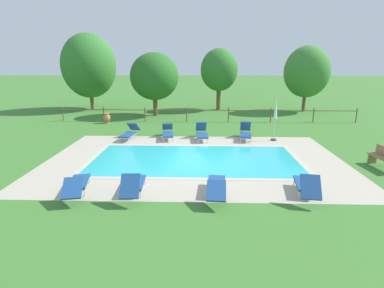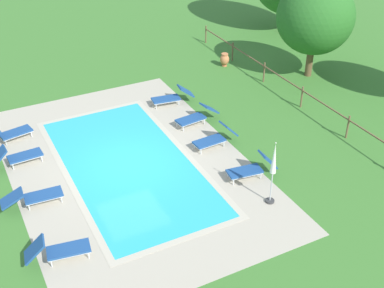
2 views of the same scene
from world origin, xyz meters
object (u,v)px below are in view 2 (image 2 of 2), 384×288
at_px(sun_lounger_north_mid, 59,250).
at_px(sun_lounger_south_end, 17,156).
at_px(sun_lounger_north_end, 9,134).
at_px(sun_lounger_south_near_corner, 215,138).
at_px(tree_far_west, 315,17).
at_px(sun_lounger_north_near_steps, 251,168).
at_px(sun_lounger_south_far, 196,116).
at_px(patio_umbrella_closed_row_mid_west, 273,165).
at_px(sun_lounger_south_mid, 34,196).
at_px(terracotta_urn_near_fence, 225,59).
at_px(sun_lounger_north_far, 172,97).

xyz_separation_m(sun_lounger_north_mid, sun_lounger_south_end, (-5.76, -0.09, -0.00)).
distance_m(sun_lounger_north_end, sun_lounger_south_near_corner, 8.53).
bearing_deg(sun_lounger_north_end, sun_lounger_north_mid, 0.59).
distance_m(sun_lounger_south_near_corner, tree_far_west, 9.07).
bearing_deg(sun_lounger_south_end, sun_lounger_north_near_steps, 57.62).
height_order(sun_lounger_north_end, sun_lounger_south_far, sun_lounger_south_far).
distance_m(sun_lounger_north_mid, patio_umbrella_closed_row_mid_west, 7.37).
distance_m(sun_lounger_south_mid, tree_far_west, 16.00).
xyz_separation_m(sun_lounger_north_mid, sun_lounger_south_far, (-5.45, 7.51, -0.01)).
height_order(sun_lounger_south_far, tree_far_west, tree_far_west).
height_order(sun_lounger_south_mid, patio_umbrella_closed_row_mid_west, patio_umbrella_closed_row_mid_west).
distance_m(sun_lounger_south_end, tree_far_west, 15.51).
height_order(sun_lounger_north_mid, sun_lounger_south_far, sun_lounger_north_mid).
height_order(sun_lounger_south_near_corner, terracotta_urn_near_fence, sun_lounger_south_near_corner).
bearing_deg(patio_umbrella_closed_row_mid_west, sun_lounger_north_near_steps, 171.81).
bearing_deg(sun_lounger_south_end, sun_lounger_north_mid, 0.92).
height_order(sun_lounger_north_far, sun_lounger_south_near_corner, sun_lounger_south_near_corner).
relative_size(sun_lounger_south_mid, terracotta_urn_near_fence, 2.91).
xyz_separation_m(sun_lounger_north_mid, sun_lounger_north_end, (-7.69, -0.08, -0.02)).
bearing_deg(sun_lounger_north_end, sun_lounger_south_end, -0.41).
distance_m(sun_lounger_north_near_steps, sun_lounger_south_far, 4.49).
bearing_deg(patio_umbrella_closed_row_mid_west, sun_lounger_north_end, -138.56).
relative_size(sun_lounger_north_end, sun_lounger_south_mid, 1.01).
relative_size(sun_lounger_north_mid, sun_lounger_north_far, 0.98).
distance_m(sun_lounger_north_mid, sun_lounger_south_far, 9.28).
xyz_separation_m(sun_lounger_north_mid, sun_lounger_south_near_corner, (-3.47, 7.34, 0.00)).
xyz_separation_m(sun_lounger_south_mid, sun_lounger_south_end, (-2.78, -0.02, 0.03)).
height_order(sun_lounger_north_far, sun_lounger_south_mid, sun_lounger_north_far).
xyz_separation_m(sun_lounger_south_far, sun_lounger_south_end, (-0.32, -7.60, 0.01)).
distance_m(sun_lounger_north_near_steps, sun_lounger_north_far, 6.66).
distance_m(sun_lounger_north_mid, sun_lounger_north_far, 10.59).
height_order(sun_lounger_north_end, sun_lounger_south_mid, sun_lounger_north_end).
bearing_deg(sun_lounger_south_end, sun_lounger_south_near_corner, 72.81).
xyz_separation_m(sun_lounger_south_mid, terracotta_urn_near_fence, (-7.33, 11.87, 0.04)).
xyz_separation_m(sun_lounger_south_near_corner, patio_umbrella_closed_row_mid_west, (4.08, -0.08, 1.16)).
bearing_deg(sun_lounger_south_near_corner, sun_lounger_south_end, -107.19).
bearing_deg(tree_far_west, sun_lounger_north_mid, -64.27).
xyz_separation_m(patio_umbrella_closed_row_mid_west, tree_far_west, (-7.89, 7.84, 1.59)).
height_order(sun_lounger_south_end, terracotta_urn_near_fence, sun_lounger_south_end).
bearing_deg(sun_lounger_north_mid, sun_lounger_north_near_steps, 97.33).
xyz_separation_m(sun_lounger_south_near_corner, sun_lounger_south_far, (-1.98, 0.17, -0.02)).
height_order(patio_umbrella_closed_row_mid_west, tree_far_west, tree_far_west).
bearing_deg(sun_lounger_north_mid, sun_lounger_south_mid, -178.69).
relative_size(sun_lounger_north_mid, sun_lounger_south_end, 1.02).
relative_size(sun_lounger_north_end, patio_umbrella_closed_row_mid_west, 0.87).
distance_m(sun_lounger_north_far, sun_lounger_south_near_corner, 4.16).
distance_m(terracotta_urn_near_fence, tree_far_west, 5.26).
distance_m(sun_lounger_south_far, patio_umbrella_closed_row_mid_west, 6.18).
distance_m(sun_lounger_south_near_corner, sun_lounger_south_end, 7.78).
distance_m(sun_lounger_south_mid, terracotta_urn_near_fence, 13.95).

